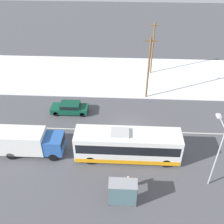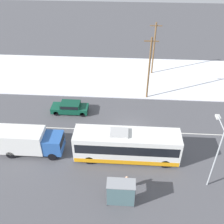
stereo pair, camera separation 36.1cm
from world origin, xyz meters
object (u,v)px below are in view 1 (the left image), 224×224
object	(u,v)px
sedan_car	(70,107)
utility_pole_roadside	(149,68)
box_truck	(29,141)
pedestrian_at_stop	(128,181)
utility_pole_snowlot	(153,48)
streetlamp	(217,147)
city_bus	(127,145)
bus_shelter	(123,191)

from	to	relation	value
sedan_car	utility_pole_roadside	world-z (taller)	utility_pole_roadside
box_truck	pedestrian_at_stop	distance (m)	11.08
box_truck	pedestrian_at_stop	bearing A→B (deg)	-21.68
utility_pole_snowlot	streetlamp	bearing A→B (deg)	-79.39
box_truck	streetlamp	xyz separation A→B (m)	(17.84, -2.70, 2.68)
utility_pole_roadside	utility_pole_snowlot	bearing A→B (deg)	81.47
box_truck	city_bus	bearing A→B (deg)	-0.72
utility_pole_snowlot	box_truck	bearing A→B (deg)	-126.60
box_truck	streetlamp	bearing A→B (deg)	-8.60
utility_pole_roadside	city_bus	bearing A→B (deg)	-102.62
streetlamp	pedestrian_at_stop	bearing A→B (deg)	-169.58
city_bus	streetlamp	xyz separation A→B (m)	(7.67, -2.57, 2.59)
utility_pole_snowlot	pedestrian_at_stop	bearing A→B (deg)	-98.90
box_truck	bus_shelter	bearing A→B (deg)	-30.32
pedestrian_at_stop	streetlamp	world-z (taller)	streetlamp
box_truck	streetlamp	distance (m)	18.24
streetlamp	sedan_car	bearing A→B (deg)	146.26
box_truck	utility_pole_roadside	xyz separation A→B (m)	(12.76, 11.42, 2.95)
streetlamp	utility_pole_roadside	world-z (taller)	utility_pole_roadside
pedestrian_at_stop	streetlamp	xyz separation A→B (m)	(7.56, 1.39, 3.26)
sedan_car	utility_pole_snowlot	size ratio (longest dim) A/B	0.57
bus_shelter	utility_pole_roadside	world-z (taller)	utility_pole_roadside
utility_pole_roadside	utility_pole_snowlot	xyz separation A→B (m)	(1.08, 7.23, -0.23)
bus_shelter	pedestrian_at_stop	bearing A→B (deg)	73.81
pedestrian_at_stop	utility_pole_snowlot	bearing A→B (deg)	81.10
sedan_car	city_bus	bearing A→B (deg)	134.54
pedestrian_at_stop	utility_pole_roadside	bearing A→B (deg)	80.94
bus_shelter	utility_pole_snowlot	world-z (taller)	utility_pole_snowlot
sedan_car	streetlamp	size ratio (longest dim) A/B	0.70
streetlamp	utility_pole_snowlot	size ratio (longest dim) A/B	0.81
box_truck	bus_shelter	size ratio (longest dim) A/B	2.80
box_truck	utility_pole_roadside	distance (m)	17.38
sedan_car	streetlamp	bearing A→B (deg)	146.26
city_bus	box_truck	xyz separation A→B (m)	(-10.18, 0.13, -0.10)
pedestrian_at_stop	streetlamp	size ratio (longest dim) A/B	0.24
box_truck	bus_shelter	distance (m)	11.36
bus_shelter	utility_pole_snowlot	bearing A→B (deg)	80.60
pedestrian_at_stop	sedan_car	bearing A→B (deg)	123.11
pedestrian_at_stop	utility_pole_snowlot	distance (m)	23.24
bus_shelter	utility_pole_snowlot	xyz separation A→B (m)	(4.04, 24.38, 2.62)
city_bus	bus_shelter	xyz separation A→B (m)	(-0.37, -5.61, -0.00)
box_truck	sedan_car	world-z (taller)	box_truck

